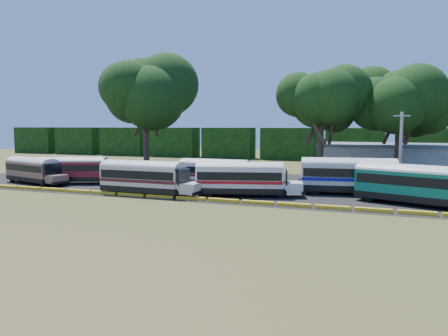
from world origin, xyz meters
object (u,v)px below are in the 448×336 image
(bus_beige, at_px, (33,169))
(bus_cream_west, at_px, (145,176))
(bus_white_red, at_px, (242,177))
(tree_west, at_px, (145,90))
(bus_red, at_px, (74,168))
(bus_teal, at_px, (412,182))

(bus_beige, relative_size, bus_cream_west, 0.93)
(bus_white_red, xyz_separation_m, tree_west, (-18.22, 14.04, 9.39))
(bus_red, bearing_deg, bus_white_red, -26.39)
(bus_cream_west, height_order, bus_teal, bus_teal)
(bus_red, xyz_separation_m, bus_white_red, (20.16, -1.69, 0.07))
(bus_beige, distance_m, bus_teal, 38.76)
(bus_red, bearing_deg, bus_cream_west, -41.40)
(bus_teal, bearing_deg, bus_red, -160.57)
(bus_red, relative_size, tree_west, 0.60)
(bus_beige, xyz_separation_m, bus_teal, (38.75, 0.55, 0.23))
(bus_beige, xyz_separation_m, bus_cream_west, (15.77, -2.63, 0.14))
(bus_red, relative_size, bus_white_red, 0.94)
(bus_white_red, bearing_deg, bus_red, 160.04)
(bus_white_red, bearing_deg, bus_beige, 164.37)
(bus_red, distance_m, tree_west, 15.68)
(bus_red, xyz_separation_m, tree_west, (1.94, 12.35, 9.46))
(bus_white_red, bearing_deg, bus_cream_west, -179.49)
(bus_teal, bearing_deg, bus_white_red, -156.04)
(bus_white_red, bearing_deg, tree_west, 127.21)
(bus_red, xyz_separation_m, bus_teal, (34.45, -0.95, 0.18))
(bus_beige, relative_size, bus_teal, 0.89)
(bus_cream_west, distance_m, bus_teal, 23.20)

